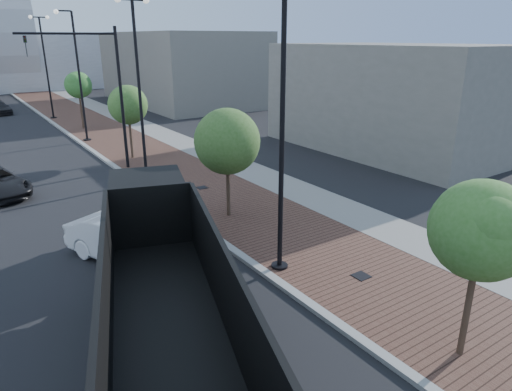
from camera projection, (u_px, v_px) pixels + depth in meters
sidewalk at (103, 125)px, 40.22m from camera, size 7.00×140.00×0.12m
concrete_strip at (132, 122)px, 41.65m from camera, size 2.40×140.00×0.13m
curb at (61, 129)px, 38.36m from camera, size 0.30×140.00×0.14m
dump_truck at (157, 259)px, 12.94m from camera, size 6.40×13.43×3.36m
white_sedan at (127, 240)px, 15.62m from camera, size 3.44×5.06×1.58m
pedestrian at (220, 150)px, 27.16m from camera, size 0.86×0.70×2.03m
streetlight_1 at (279, 144)px, 13.77m from camera, size 1.44×0.56×9.21m
streetlight_2 at (140, 91)px, 23.05m from camera, size 1.72×0.56×9.28m
streetlight_3 at (79, 83)px, 32.52m from camera, size 1.44×0.56×9.21m
streetlight_4 at (46, 67)px, 41.80m from camera, size 1.72×0.56×9.28m
traffic_mast at (104, 84)px, 24.86m from camera, size 5.09×0.20×8.00m
tree_0 at (482, 230)px, 10.04m from camera, size 2.34×2.29×4.53m
tree_1 at (228, 142)px, 18.64m from camera, size 2.74×2.74×4.74m
tree_2 at (128, 105)px, 27.98m from camera, size 2.46×2.42×4.68m
tree_3 at (79, 85)px, 37.28m from camera, size 2.24×2.16×4.79m
commercial_block_ne at (181, 68)px, 53.35m from camera, size 12.00×22.00×8.00m
commercial_block_e at (395, 97)px, 31.14m from camera, size 10.00×16.00×7.00m
utility_cover_1 at (361, 276)px, 14.61m from camera, size 0.50×0.50×0.02m
utility_cover_2 at (202, 188)px, 23.21m from camera, size 0.50×0.50×0.02m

